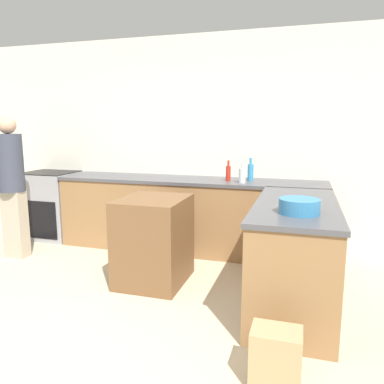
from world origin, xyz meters
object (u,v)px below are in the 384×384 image
at_px(island_table, 154,240).
at_px(paper_bag, 276,358).
at_px(person_by_range, 12,181).
at_px(mixing_bowl, 299,206).
at_px(range_oven, 51,205).
at_px(vinegar_bottle_clear, 242,175).
at_px(hot_sauce_bottle, 228,173).
at_px(dish_soap_bottle, 251,172).

distance_m(island_table, paper_bag, 1.81).
height_order(island_table, paper_bag, island_table).
bearing_deg(person_by_range, mixing_bowl, -12.01).
relative_size(range_oven, mixing_bowl, 3.05).
bearing_deg(range_oven, mixing_bowl, -24.48).
height_order(range_oven, mixing_bowl, mixing_bowl).
bearing_deg(vinegar_bottle_clear, mixing_bowl, -64.79).
height_order(hot_sauce_bottle, paper_bag, hot_sauce_bottle).
distance_m(mixing_bowl, dish_soap_bottle, 1.72).
relative_size(range_oven, paper_bag, 2.56).
bearing_deg(paper_bag, mixing_bowl, 83.22).
xyz_separation_m(range_oven, mixing_bowl, (3.39, -1.54, 0.51)).
xyz_separation_m(island_table, paper_bag, (1.30, -1.23, -0.25)).
bearing_deg(island_table, vinegar_bottle_clear, 50.90).
relative_size(island_table, hot_sauce_bottle, 3.53).
bearing_deg(person_by_range, island_table, -6.18).
distance_m(dish_soap_bottle, person_by_range, 2.82).
xyz_separation_m(mixing_bowl, hot_sauce_bottle, (-0.84, 1.52, 0.04)).
bearing_deg(paper_bag, vinegar_bottle_clear, 104.89).
bearing_deg(hot_sauce_bottle, vinegar_bottle_clear, -34.06).
bearing_deg(hot_sauce_bottle, dish_soap_bottle, 19.94).
bearing_deg(hot_sauce_bottle, range_oven, 179.46).
height_order(mixing_bowl, person_by_range, person_by_range).
distance_m(range_oven, vinegar_bottle_clear, 2.79).
height_order(vinegar_bottle_clear, paper_bag, vinegar_bottle_clear).
xyz_separation_m(hot_sauce_bottle, dish_soap_bottle, (0.25, 0.09, 0.01)).
bearing_deg(mixing_bowl, vinegar_bottle_clear, 115.21).
xyz_separation_m(range_oven, island_table, (2.00, -1.05, -0.03)).
relative_size(dish_soap_bottle, paper_bag, 0.76).
bearing_deg(person_by_range, hot_sauce_bottle, 18.90).
bearing_deg(paper_bag, island_table, 136.54).
xyz_separation_m(hot_sauce_bottle, paper_bag, (0.76, -2.26, -0.83)).
bearing_deg(person_by_range, range_oven, 98.78).
bearing_deg(paper_bag, range_oven, 145.32).
bearing_deg(island_table, hot_sauce_bottle, 62.17).
distance_m(vinegar_bottle_clear, paper_bag, 2.36).
xyz_separation_m(island_table, dish_soap_bottle, (0.80, 1.12, 0.59)).
bearing_deg(person_by_range, paper_bag, -24.34).
bearing_deg(range_oven, hot_sauce_bottle, -0.54).
bearing_deg(mixing_bowl, hot_sauce_bottle, 119.06).
distance_m(hot_sauce_bottle, dish_soap_bottle, 0.27).
xyz_separation_m(hot_sauce_bottle, person_by_range, (-2.41, -0.83, -0.09)).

